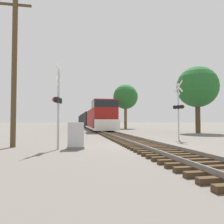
% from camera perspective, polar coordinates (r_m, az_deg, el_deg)
% --- Properties ---
extents(ground_plane, '(400.00, 400.00, 0.00)m').
position_cam_1_polar(ground_plane, '(13.62, 7.85, -8.66)').
color(ground_plane, '#666059').
extents(rail_track_bed, '(2.60, 160.00, 0.31)m').
position_cam_1_polar(rail_track_bed, '(13.60, 7.85, -8.10)').
color(rail_track_bed, '#42301E').
rests_on(rail_track_bed, ground).
extents(freight_train, '(3.12, 71.70, 4.27)m').
position_cam_1_polar(freight_train, '(60.93, -6.40, -2.02)').
color(freight_train, maroon).
rests_on(freight_train, ground).
extents(crossing_signal_near, '(0.47, 1.02, 4.47)m').
position_cam_1_polar(crossing_signal_near, '(11.93, -13.99, 2.59)').
color(crossing_signal_near, '#B7B7BC').
rests_on(crossing_signal_near, ground).
extents(crossing_signal_far, '(0.60, 1.00, 4.67)m').
position_cam_1_polar(crossing_signal_far, '(17.93, 17.02, 1.12)').
color(crossing_signal_far, '#B7B7BC').
rests_on(crossing_signal_far, ground).
extents(relay_cabinet, '(0.93, 0.65, 1.43)m').
position_cam_1_polar(relay_cabinet, '(12.02, -9.47, -6.13)').
color(relay_cabinet, slate).
rests_on(relay_cabinet, ground).
extents(utility_pole, '(1.80, 0.30, 8.91)m').
position_cam_1_polar(utility_pole, '(14.06, -24.18, 10.49)').
color(utility_pole, '#4C3A23').
rests_on(utility_pole, ground).
extents(tree_far_right, '(5.14, 5.14, 8.36)m').
position_cam_1_polar(tree_far_right, '(29.59, 21.41, 6.07)').
color(tree_far_right, '#473521').
rests_on(tree_far_right, ground).
extents(tree_mid_background, '(4.90, 4.90, 8.78)m').
position_cam_1_polar(tree_mid_background, '(43.79, 3.54, 3.93)').
color(tree_mid_background, brown).
rests_on(tree_mid_background, ground).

